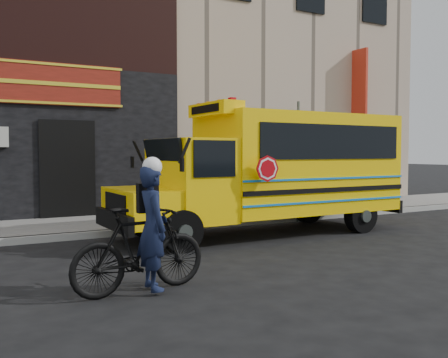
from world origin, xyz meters
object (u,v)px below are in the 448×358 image
school_bus (275,168)px  bicycle (140,250)px  sign_pole (299,156)px  cyclist (153,231)px

school_bus → bicycle: (-4.39, -3.18, -0.93)m
school_bus → sign_pole: (1.63, 1.25, 0.27)m
bicycle → cyclist: bearing=-128.9°
school_bus → cyclist: school_bus is taller
sign_pole → cyclist: sign_pole is taller
sign_pole → bicycle: (-6.02, -4.43, -1.20)m
sign_pole → cyclist: size_ratio=1.95×
sign_pole → cyclist: 7.48m
bicycle → cyclist: cyclist is taller
sign_pole → cyclist: (-5.88, -4.53, -0.95)m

